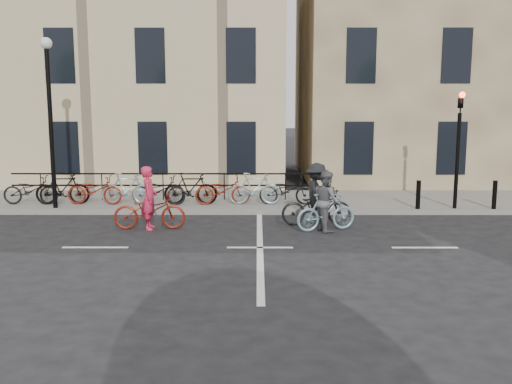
{
  "coord_description": "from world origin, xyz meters",
  "views": [
    {
      "loc": [
        -0.07,
        -13.42,
        3.54
      ],
      "look_at": [
        -0.1,
        1.67,
        1.1
      ],
      "focal_mm": 40.0,
      "sensor_mm": 36.0,
      "label": 1
    }
  ],
  "objects_px": {
    "cyclist_pink": "(149,207)",
    "lamp_post": "(49,102)",
    "traffic_light": "(459,135)",
    "cyclist_grey": "(326,207)",
    "cyclist_dark": "(316,201)"
  },
  "relations": [
    {
      "from": "lamp_post",
      "to": "cyclist_grey",
      "type": "height_order",
      "value": "lamp_post"
    },
    {
      "from": "cyclist_grey",
      "to": "cyclist_dark",
      "type": "bearing_deg",
      "value": -2.87
    },
    {
      "from": "cyclist_pink",
      "to": "cyclist_grey",
      "type": "relative_size",
      "value": 1.13
    },
    {
      "from": "traffic_light",
      "to": "cyclist_grey",
      "type": "relative_size",
      "value": 2.19
    },
    {
      "from": "traffic_light",
      "to": "lamp_post",
      "type": "height_order",
      "value": "lamp_post"
    },
    {
      "from": "traffic_light",
      "to": "lamp_post",
      "type": "xyz_separation_m",
      "value": [
        -12.7,
        0.06,
        1.04
      ]
    },
    {
      "from": "traffic_light",
      "to": "cyclist_dark",
      "type": "height_order",
      "value": "traffic_light"
    },
    {
      "from": "traffic_light",
      "to": "cyclist_grey",
      "type": "height_order",
      "value": "traffic_light"
    },
    {
      "from": "cyclist_grey",
      "to": "cyclist_dark",
      "type": "distance_m",
      "value": 0.75
    },
    {
      "from": "lamp_post",
      "to": "cyclist_pink",
      "type": "xyz_separation_m",
      "value": [
        3.45,
        -2.37,
        -2.88
      ]
    },
    {
      "from": "lamp_post",
      "to": "cyclist_grey",
      "type": "relative_size",
      "value": 2.97
    },
    {
      "from": "lamp_post",
      "to": "cyclist_pink",
      "type": "distance_m",
      "value": 5.08
    },
    {
      "from": "traffic_light",
      "to": "cyclist_pink",
      "type": "bearing_deg",
      "value": -165.98
    },
    {
      "from": "cyclist_pink",
      "to": "cyclist_dark",
      "type": "relative_size",
      "value": 0.97
    },
    {
      "from": "cyclist_pink",
      "to": "lamp_post",
      "type": "bearing_deg",
      "value": 52.57
    }
  ]
}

